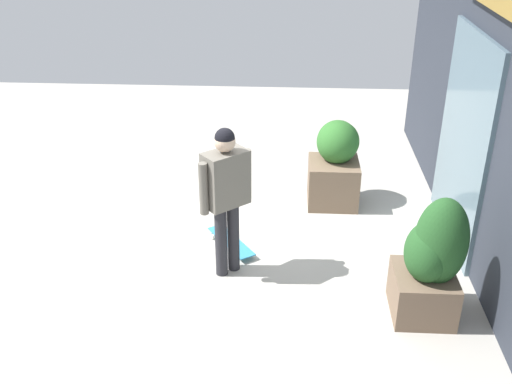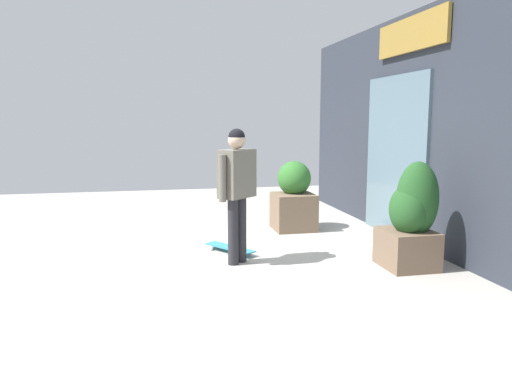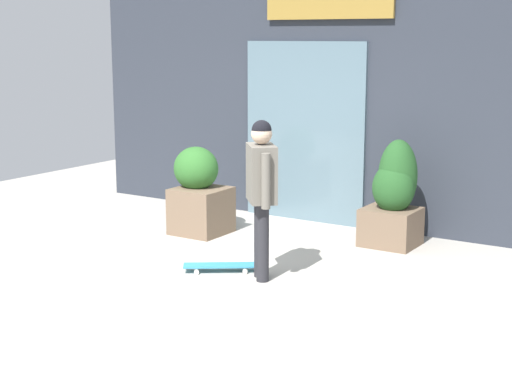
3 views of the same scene
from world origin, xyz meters
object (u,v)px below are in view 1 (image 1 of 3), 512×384
Objects in this scene: skateboard at (231,241)px; planter_box_left at (431,262)px; planter_box_right at (336,161)px; skateboarder at (226,187)px.

planter_box_left reaches higher than skateboard.
planter_box_left is 1.16× the size of planter_box_right.
planter_box_left is at bearing 17.64° from planter_box_right.
skateboard is 1.84m from planter_box_right.
planter_box_right is (-2.37, -0.75, -0.02)m from planter_box_left.
planter_box_right is at bearing -80.38° from skateboard.
planter_box_right is at bearing -162.36° from planter_box_left.
skateboarder is 2.15× the size of skateboard.
planter_box_left is (0.63, 2.00, -0.42)m from skateboarder.
planter_box_left reaches higher than planter_box_right.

